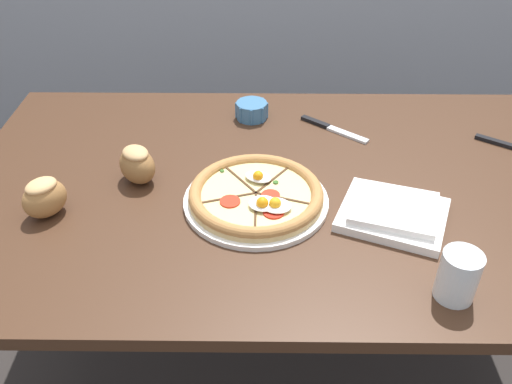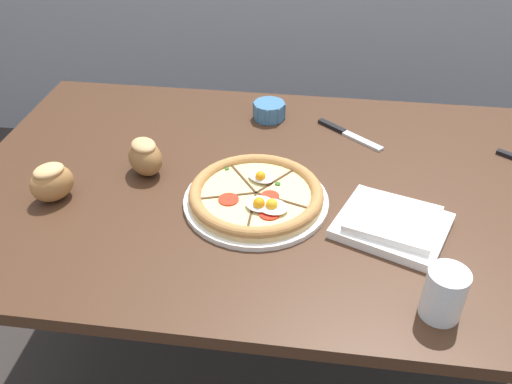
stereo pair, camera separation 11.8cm
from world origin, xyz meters
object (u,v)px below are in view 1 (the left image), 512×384
object	(u,v)px
bread_piece_near	(137,164)
pizza	(256,196)
bread_piece_mid	(44,197)
water_glass	(457,278)
ramekin_bowl	(252,110)
napkin_folded	(393,213)
dining_table	(292,211)
knife_main	(333,129)

from	to	relation	value
bread_piece_near	pizza	bearing A→B (deg)	-16.94
bread_piece_mid	water_glass	bearing A→B (deg)	-15.66
bread_piece_near	ramekin_bowl	bearing A→B (deg)	49.93
water_glass	ramekin_bowl	bearing A→B (deg)	119.67
napkin_folded	bread_piece_near	distance (m)	0.58
dining_table	bread_piece_near	world-z (taller)	bread_piece_near
bread_piece_mid	knife_main	size ratio (longest dim) A/B	0.70
knife_main	ramekin_bowl	bearing A→B (deg)	-157.83
pizza	ramekin_bowl	xyz separation A→B (m)	(-0.02, 0.39, 0.00)
napkin_folded	bread_piece_mid	xyz separation A→B (m)	(-0.74, 0.01, 0.03)
knife_main	water_glass	size ratio (longest dim) A/B	1.77
ramekin_bowl	water_glass	world-z (taller)	water_glass
pizza	knife_main	bearing A→B (deg)	57.99
ramekin_bowl	bread_piece_near	distance (m)	0.40
napkin_folded	bread_piece_mid	size ratio (longest dim) A/B	2.23
pizza	bread_piece_near	xyz separation A→B (m)	(-0.27, 0.08, 0.03)
dining_table	water_glass	distance (m)	0.46
water_glass	bread_piece_near	bearing A→B (deg)	150.91
ramekin_bowl	bread_piece_near	world-z (taller)	bread_piece_near
bread_piece_near	dining_table	bearing A→B (deg)	0.01
dining_table	napkin_folded	size ratio (longest dim) A/B	5.82
dining_table	napkin_folded	distance (m)	0.27
ramekin_bowl	bread_piece_mid	distance (m)	0.61
dining_table	bread_piece_near	xyz separation A→B (m)	(-0.36, -0.00, 0.14)
dining_table	pizza	distance (m)	0.16
ramekin_bowl	bread_piece_near	size ratio (longest dim) A/B	0.75
napkin_folded	water_glass	world-z (taller)	water_glass
napkin_folded	water_glass	distance (m)	0.23
dining_table	napkin_folded	xyz separation A→B (m)	(0.20, -0.13, 0.11)
ramekin_bowl	bread_piece_mid	size ratio (longest dim) A/B	0.76
pizza	napkin_folded	size ratio (longest dim) A/B	1.19
napkin_folded	knife_main	distance (m)	0.38
napkin_folded	knife_main	xyz separation A→B (m)	(-0.09, 0.37, -0.01)
bread_piece_near	knife_main	bearing A→B (deg)	26.75
pizza	water_glass	bearing A→B (deg)	-36.86
ramekin_bowl	napkin_folded	distance (m)	0.54
bread_piece_mid	bread_piece_near	bearing A→B (deg)	36.13
napkin_folded	bread_piece_near	world-z (taller)	bread_piece_near
water_glass	knife_main	bearing A→B (deg)	104.70
napkin_folded	knife_main	size ratio (longest dim) A/B	1.56
pizza	knife_main	distance (m)	0.38
pizza	ramekin_bowl	bearing A→B (deg)	92.50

